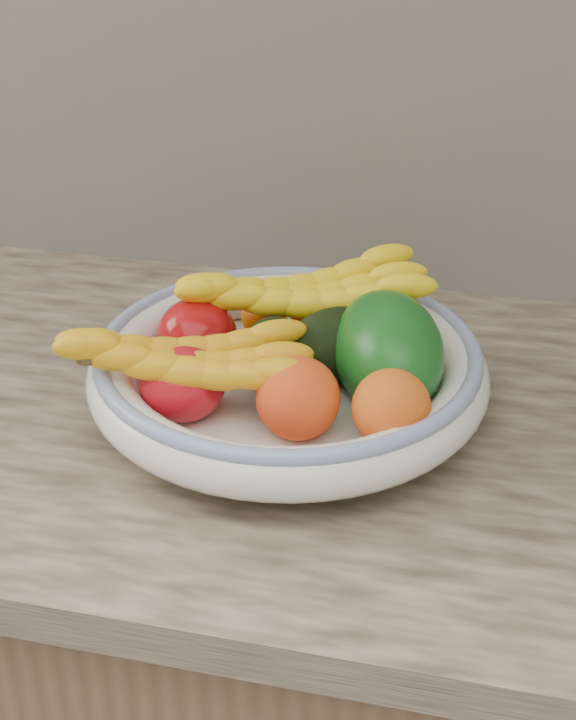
{
  "coord_description": "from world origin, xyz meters",
  "views": [
    {
      "loc": [
        0.2,
        0.84,
        1.44
      ],
      "look_at": [
        0.0,
        1.66,
        0.96
      ],
      "focal_mm": 50.0,
      "sensor_mm": 36.0,
      "label": 1
    }
  ],
  "objects_px": {
    "green_mango": "(388,352)",
    "banana_bunch_back": "(303,300)",
    "banana_bunch_front": "(186,366)",
    "fruit_bowl": "(288,370)"
  },
  "relations": [
    {
      "from": "fruit_bowl",
      "to": "green_mango",
      "type": "height_order",
      "value": "green_mango"
    },
    {
      "from": "banana_bunch_back",
      "to": "banana_bunch_front",
      "type": "height_order",
      "value": "banana_bunch_back"
    },
    {
      "from": "green_mango",
      "to": "banana_bunch_front",
      "type": "height_order",
      "value": "green_mango"
    },
    {
      "from": "green_mango",
      "to": "banana_bunch_back",
      "type": "bearing_deg",
      "value": 121.97
    },
    {
      "from": "fruit_bowl",
      "to": "banana_bunch_front",
      "type": "xyz_separation_m",
      "value": [
        -0.08,
        -0.07,
        0.03
      ]
    },
    {
      "from": "green_mango",
      "to": "banana_bunch_front",
      "type": "distance_m",
      "value": 0.19
    },
    {
      "from": "banana_bunch_back",
      "to": "banana_bunch_front",
      "type": "relative_size",
      "value": 1.1
    },
    {
      "from": "fruit_bowl",
      "to": "banana_bunch_front",
      "type": "relative_size",
      "value": 1.57
    },
    {
      "from": "fruit_bowl",
      "to": "banana_bunch_back",
      "type": "distance_m",
      "value": 0.09
    },
    {
      "from": "fruit_bowl",
      "to": "banana_bunch_back",
      "type": "xyz_separation_m",
      "value": [
        -0.0,
        0.08,
        0.04
      ]
    }
  ]
}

